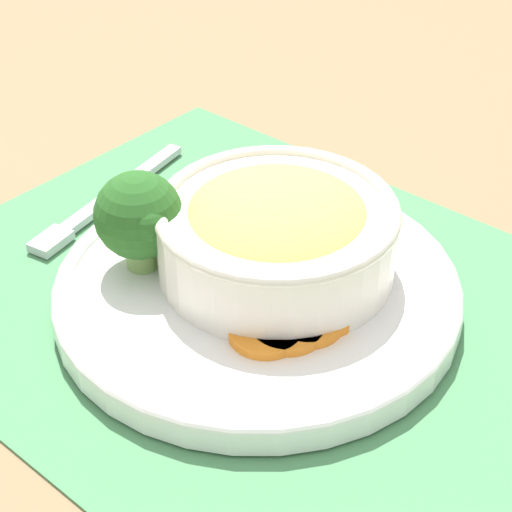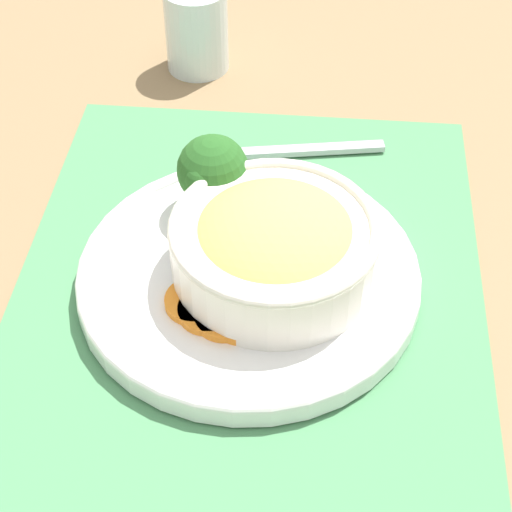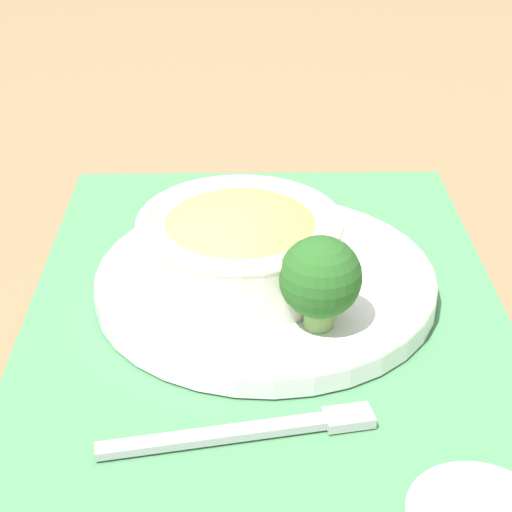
# 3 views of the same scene
# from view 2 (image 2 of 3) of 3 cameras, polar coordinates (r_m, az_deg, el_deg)

# --- Properties ---
(ground_plane) EXTENTS (4.00, 4.00, 0.00)m
(ground_plane) POSITION_cam_2_polar(r_m,az_deg,el_deg) (0.71, -0.49, -2.12)
(ground_plane) COLOR #8C704C
(placemat) EXTENTS (0.49, 0.39, 0.00)m
(placemat) POSITION_cam_2_polar(r_m,az_deg,el_deg) (0.71, -0.49, -2.01)
(placemat) COLOR #4C8C59
(placemat) RESTS_ON ground_plane
(plate) EXTENTS (0.28, 0.28, 0.02)m
(plate) POSITION_cam_2_polar(r_m,az_deg,el_deg) (0.70, -0.50, -1.27)
(plate) COLOR white
(plate) RESTS_ON placemat
(bowl) EXTENTS (0.17, 0.17, 0.06)m
(bowl) POSITION_cam_2_polar(r_m,az_deg,el_deg) (0.67, 1.26, 1.07)
(bowl) COLOR silver
(bowl) RESTS_ON plate
(broccoli_floret) EXTENTS (0.06, 0.06, 0.07)m
(broccoli_floret) POSITION_cam_2_polar(r_m,az_deg,el_deg) (0.72, -2.92, 5.68)
(broccoli_floret) COLOR #759E51
(broccoli_floret) RESTS_ON plate
(carrot_slice_near) EXTENTS (0.05, 0.05, 0.01)m
(carrot_slice_near) POSITION_cam_2_polar(r_m,az_deg,el_deg) (0.67, -4.08, -3.00)
(carrot_slice_near) COLOR orange
(carrot_slice_near) RESTS_ON plate
(carrot_slice_middle) EXTENTS (0.05, 0.05, 0.01)m
(carrot_slice_middle) POSITION_cam_2_polar(r_m,az_deg,el_deg) (0.66, -3.19, -3.62)
(carrot_slice_middle) COLOR orange
(carrot_slice_middle) RESTS_ON plate
(carrot_slice_far) EXTENTS (0.05, 0.05, 0.01)m
(carrot_slice_far) POSITION_cam_2_polar(r_m,az_deg,el_deg) (0.66, -2.09, -4.05)
(carrot_slice_far) COLOR orange
(carrot_slice_far) RESTS_ON plate
(carrot_slice_extra) EXTENTS (0.05, 0.05, 0.01)m
(carrot_slice_extra) POSITION_cam_2_polar(r_m,az_deg,el_deg) (0.65, -0.86, -4.24)
(carrot_slice_extra) COLOR orange
(carrot_slice_extra) RESTS_ON plate
(water_glass) EXTENTS (0.07, 0.07, 0.09)m
(water_glass) POSITION_cam_2_polar(r_m,az_deg,el_deg) (0.95, -3.97, 14.58)
(water_glass) COLOR silver
(water_glass) RESTS_ON ground_plane
(fork) EXTENTS (0.05, 0.18, 0.01)m
(fork) POSITION_cam_2_polar(r_m,az_deg,el_deg) (0.83, 1.00, 6.95)
(fork) COLOR #B7B7BC
(fork) RESTS_ON placemat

